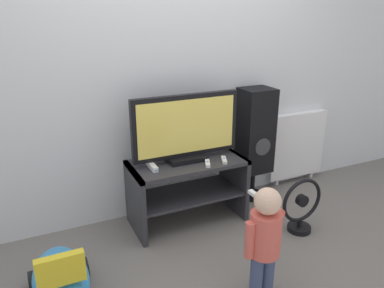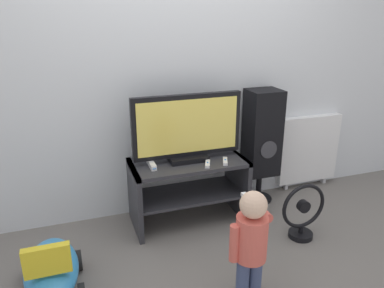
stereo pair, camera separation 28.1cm
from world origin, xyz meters
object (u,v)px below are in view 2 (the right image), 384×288
object	(u,v)px
remote_secondary	(208,164)
radiator	(308,149)
floor_fan	(303,214)
ride_on_toy	(51,269)
television	(187,129)
remote_primary	(225,161)
child	(251,238)
game_console	(152,164)
speaker_tower	(262,135)

from	to	relation	value
remote_secondary	radiator	world-z (taller)	radiator
remote_secondary	floor_fan	xyz separation A→B (m)	(0.62, -0.39, -0.34)
ride_on_toy	radiator	bearing A→B (deg)	18.18
television	floor_fan	world-z (taller)	television
remote_primary	ride_on_toy	distance (m)	1.43
child	floor_fan	size ratio (longest dim) A/B	1.61
game_console	child	world-z (taller)	child
radiator	child	bearing A→B (deg)	-135.94
remote_primary	floor_fan	distance (m)	0.70
child	radiator	bearing A→B (deg)	44.06
radiator	game_console	bearing A→B (deg)	-170.84
remote_primary	speaker_tower	world-z (taller)	speaker_tower
television	ride_on_toy	bearing A→B (deg)	-152.11
radiator	remote_primary	bearing A→B (deg)	-160.71
television	remote_secondary	bearing A→B (deg)	-54.44
remote_secondary	radiator	bearing A→B (deg)	17.28
remote_secondary	speaker_tower	distance (m)	0.67
television	remote_primary	xyz separation A→B (m)	(0.26, -0.15, -0.25)
remote_secondary	floor_fan	distance (m)	0.81
television	speaker_tower	size ratio (longest dim) A/B	0.85
remote_primary	ride_on_toy	xyz separation A→B (m)	(-1.32, -0.41, -0.37)
remote_secondary	radiator	xyz separation A→B (m)	(1.19, 0.37, -0.16)
game_console	speaker_tower	bearing A→B (deg)	8.53
ride_on_toy	radiator	world-z (taller)	radiator
game_console	ride_on_toy	distance (m)	0.99
television	game_console	xyz separation A→B (m)	(-0.30, -0.04, -0.24)
floor_fan	remote_primary	bearing A→B (deg)	140.35
speaker_tower	game_console	bearing A→B (deg)	-171.47
television	remote_secondary	distance (m)	0.31
remote_secondary	child	size ratio (longest dim) A/B	0.18
floor_fan	game_console	bearing A→B (deg)	154.25
television	speaker_tower	distance (m)	0.75
remote_primary	floor_fan	size ratio (longest dim) A/B	0.30
speaker_tower	radiator	world-z (taller)	speaker_tower
game_console	radiator	bearing A→B (deg)	9.16
floor_fan	ride_on_toy	xyz separation A→B (m)	(-1.79, -0.02, -0.04)
television	remote_primary	world-z (taller)	television
remote_primary	radiator	bearing A→B (deg)	19.29
television	remote_primary	size ratio (longest dim) A/B	6.51
speaker_tower	remote_primary	bearing A→B (deg)	-150.67
game_console	speaker_tower	size ratio (longest dim) A/B	0.18
remote_secondary	ride_on_toy	size ratio (longest dim) A/B	0.21
remote_secondary	child	distance (m)	0.85
game_console	ride_on_toy	bearing A→B (deg)	-145.69
ride_on_toy	child	bearing A→B (deg)	-21.49
remote_secondary	radiator	size ratio (longest dim) A/B	0.19
ride_on_toy	radiator	size ratio (longest dim) A/B	0.87
floor_fan	child	bearing A→B (deg)	-146.56
child	ride_on_toy	xyz separation A→B (m)	(-1.11, 0.44, -0.26)
ride_on_toy	remote_secondary	bearing A→B (deg)	19.09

